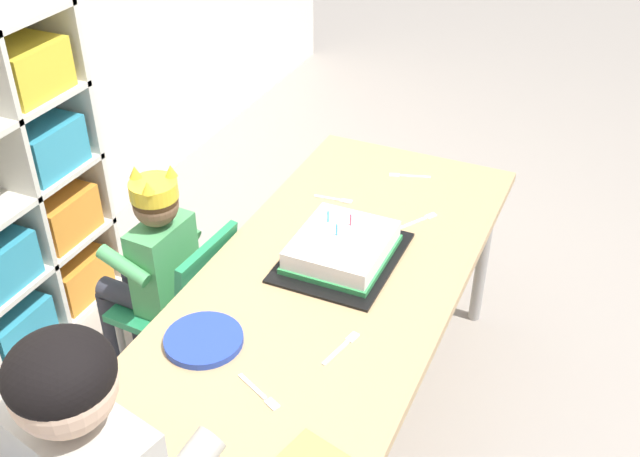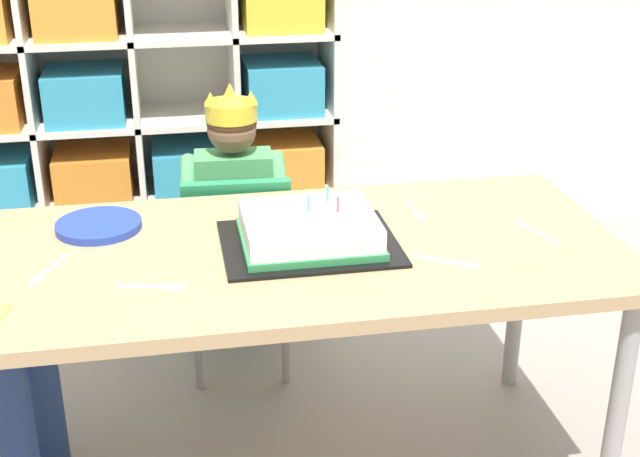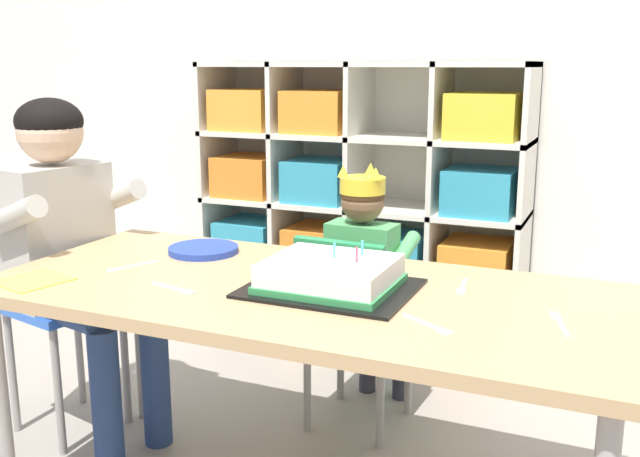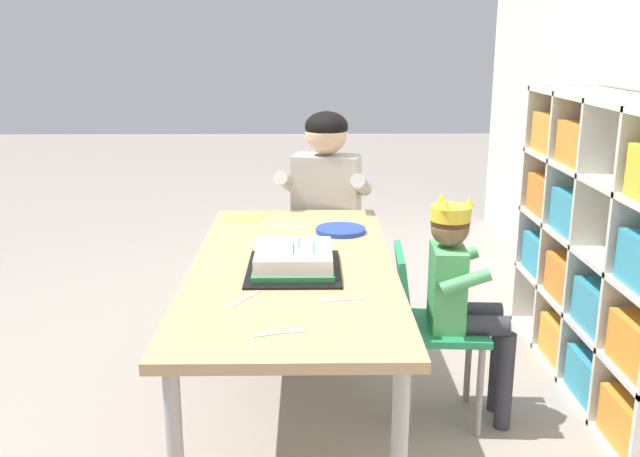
{
  "view_description": "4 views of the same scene",
  "coord_description": "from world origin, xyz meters",
  "px_view_note": "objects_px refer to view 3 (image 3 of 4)",
  "views": [
    {
      "loc": [
        -1.54,
        -0.65,
        1.89
      ],
      "look_at": [
        0.1,
        0.09,
        0.68
      ],
      "focal_mm": 42.6,
      "sensor_mm": 36.0,
      "label": 1
    },
    {
      "loc": [
        -0.22,
        -1.73,
        1.42
      ],
      "look_at": [
        0.09,
        -0.0,
        0.66
      ],
      "focal_mm": 49.28,
      "sensor_mm": 36.0,
      "label": 2
    },
    {
      "loc": [
        0.7,
        -1.49,
        1.13
      ],
      "look_at": [
        0.04,
        0.01,
        0.76
      ],
      "focal_mm": 40.59,
      "sensor_mm": 36.0,
      "label": 3
    },
    {
      "loc": [
        2.27,
        0.06,
        1.35
      ],
      "look_at": [
        -0.03,
        0.09,
        0.73
      ],
      "focal_mm": 39.43,
      "sensor_mm": 36.0,
      "label": 4
    }
  ],
  "objects_px": {
    "fork_at_table_front_edge": "(176,289)",
    "fork_scattered_mid_table": "(463,287)",
    "birthday_cake_on_tray": "(331,277)",
    "fork_beside_plate_stack": "(129,267)",
    "fork_near_cake_tray": "(430,325)",
    "classroom_chair_adult_side": "(53,294)",
    "adult_helper_seated": "(70,234)",
    "fork_by_napkin": "(559,322)",
    "child_with_crown": "(367,263)",
    "classroom_chair_blue": "(353,315)",
    "activity_table": "(302,307)",
    "paper_plate_stack": "(203,250)"
  },
  "relations": [
    {
      "from": "fork_at_table_front_edge",
      "to": "fork_scattered_mid_table",
      "type": "xyz_separation_m",
      "value": [
        0.62,
        0.28,
        0.0
      ]
    },
    {
      "from": "birthday_cake_on_tray",
      "to": "fork_at_table_front_edge",
      "type": "distance_m",
      "value": 0.37
    },
    {
      "from": "fork_beside_plate_stack",
      "to": "fork_near_cake_tray",
      "type": "distance_m",
      "value": 0.84
    },
    {
      "from": "classroom_chair_adult_side",
      "to": "fork_beside_plate_stack",
      "type": "height_order",
      "value": "classroom_chair_adult_side"
    },
    {
      "from": "adult_helper_seated",
      "to": "fork_by_napkin",
      "type": "distance_m",
      "value": 1.41
    },
    {
      "from": "child_with_crown",
      "to": "adult_helper_seated",
      "type": "xyz_separation_m",
      "value": [
        -0.77,
        -0.46,
        0.12
      ]
    },
    {
      "from": "adult_helper_seated",
      "to": "fork_scattered_mid_table",
      "type": "height_order",
      "value": "adult_helper_seated"
    },
    {
      "from": "classroom_chair_blue",
      "to": "fork_scattered_mid_table",
      "type": "xyz_separation_m",
      "value": [
        0.4,
        -0.33,
        0.24
      ]
    },
    {
      "from": "activity_table",
      "to": "fork_by_napkin",
      "type": "height_order",
      "value": "fork_by_napkin"
    },
    {
      "from": "birthday_cake_on_tray",
      "to": "fork_beside_plate_stack",
      "type": "xyz_separation_m",
      "value": [
        -0.56,
        -0.04,
        -0.03
      ]
    },
    {
      "from": "classroom_chair_blue",
      "to": "child_with_crown",
      "type": "distance_m",
      "value": 0.18
    },
    {
      "from": "fork_near_cake_tray",
      "to": "fork_scattered_mid_table",
      "type": "bearing_deg",
      "value": -58.78
    },
    {
      "from": "activity_table",
      "to": "fork_by_napkin",
      "type": "relative_size",
      "value": 11.24
    },
    {
      "from": "child_with_crown",
      "to": "adult_helper_seated",
      "type": "height_order",
      "value": "adult_helper_seated"
    },
    {
      "from": "activity_table",
      "to": "fork_beside_plate_stack",
      "type": "height_order",
      "value": "fork_beside_plate_stack"
    },
    {
      "from": "paper_plate_stack",
      "to": "fork_at_table_front_edge",
      "type": "bearing_deg",
      "value": -68.51
    },
    {
      "from": "child_with_crown",
      "to": "classroom_chair_adult_side",
      "type": "xyz_separation_m",
      "value": [
        -0.88,
        -0.44,
        -0.09
      ]
    },
    {
      "from": "fork_scattered_mid_table",
      "to": "adult_helper_seated",
      "type": "bearing_deg",
      "value": 84.99
    },
    {
      "from": "activity_table",
      "to": "paper_plate_stack",
      "type": "height_order",
      "value": "paper_plate_stack"
    },
    {
      "from": "classroom_chair_blue",
      "to": "paper_plate_stack",
      "type": "distance_m",
      "value": 0.51
    },
    {
      "from": "fork_near_cake_tray",
      "to": "paper_plate_stack",
      "type": "bearing_deg",
      "value": 8.72
    },
    {
      "from": "fork_at_table_front_edge",
      "to": "fork_near_cake_tray",
      "type": "height_order",
      "value": "same"
    },
    {
      "from": "child_with_crown",
      "to": "fork_by_napkin",
      "type": "height_order",
      "value": "child_with_crown"
    },
    {
      "from": "activity_table",
      "to": "birthday_cake_on_tray",
      "type": "height_order",
      "value": "birthday_cake_on_tray"
    },
    {
      "from": "activity_table",
      "to": "fork_beside_plate_stack",
      "type": "distance_m",
      "value": 0.49
    },
    {
      "from": "child_with_crown",
      "to": "fork_at_table_front_edge",
      "type": "distance_m",
      "value": 0.76
    },
    {
      "from": "fork_near_cake_tray",
      "to": "fork_at_table_front_edge",
      "type": "bearing_deg",
      "value": 32.0
    },
    {
      "from": "activity_table",
      "to": "birthday_cake_on_tray",
      "type": "bearing_deg",
      "value": 4.51
    },
    {
      "from": "fork_at_table_front_edge",
      "to": "fork_near_cake_tray",
      "type": "xyz_separation_m",
      "value": [
        0.61,
        -0.0,
        0.0
      ]
    },
    {
      "from": "classroom_chair_adult_side",
      "to": "paper_plate_stack",
      "type": "relative_size",
      "value": 3.66
    },
    {
      "from": "fork_beside_plate_stack",
      "to": "classroom_chair_adult_side",
      "type": "bearing_deg",
      "value": 93.38
    },
    {
      "from": "birthday_cake_on_tray",
      "to": "fork_by_napkin",
      "type": "bearing_deg",
      "value": -2.19
    },
    {
      "from": "birthday_cake_on_tray",
      "to": "fork_scattered_mid_table",
      "type": "bearing_deg",
      "value": 26.23
    },
    {
      "from": "birthday_cake_on_tray",
      "to": "fork_beside_plate_stack",
      "type": "relative_size",
      "value": 2.97
    },
    {
      "from": "child_with_crown",
      "to": "fork_scattered_mid_table",
      "type": "height_order",
      "value": "child_with_crown"
    },
    {
      "from": "fork_by_napkin",
      "to": "fork_near_cake_tray",
      "type": "bearing_deg",
      "value": -79.74
    },
    {
      "from": "activity_table",
      "to": "classroom_chair_blue",
      "type": "xyz_separation_m",
      "value": [
        -0.05,
        0.48,
        -0.18
      ]
    },
    {
      "from": "activity_table",
      "to": "paper_plate_stack",
      "type": "xyz_separation_m",
      "value": [
        -0.39,
        0.18,
        0.06
      ]
    },
    {
      "from": "classroom_chair_adult_side",
      "to": "fork_at_table_front_edge",
      "type": "distance_m",
      "value": 0.74
    },
    {
      "from": "adult_helper_seated",
      "to": "fork_at_table_front_edge",
      "type": "xyz_separation_m",
      "value": [
        0.55,
        -0.26,
        -0.03
      ]
    },
    {
      "from": "paper_plate_stack",
      "to": "fork_by_napkin",
      "type": "xyz_separation_m",
      "value": [
        0.98,
        -0.19,
        -0.01
      ]
    },
    {
      "from": "birthday_cake_on_tray",
      "to": "fork_at_table_front_edge",
      "type": "height_order",
      "value": "birthday_cake_on_tray"
    },
    {
      "from": "activity_table",
      "to": "classroom_chair_blue",
      "type": "height_order",
      "value": "classroom_chair_blue"
    },
    {
      "from": "paper_plate_stack",
      "to": "fork_scattered_mid_table",
      "type": "height_order",
      "value": "paper_plate_stack"
    },
    {
      "from": "child_with_crown",
      "to": "fork_beside_plate_stack",
      "type": "xyz_separation_m",
      "value": [
        -0.44,
        -0.61,
        0.1
      ]
    },
    {
      "from": "classroom_chair_blue",
      "to": "classroom_chair_adult_side",
      "type": "xyz_separation_m",
      "value": [
        -0.87,
        -0.33,
        0.05
      ]
    },
    {
      "from": "fork_at_table_front_edge",
      "to": "fork_beside_plate_stack",
      "type": "distance_m",
      "value": 0.25
    },
    {
      "from": "activity_table",
      "to": "adult_helper_seated",
      "type": "relative_size",
      "value": 1.47
    },
    {
      "from": "paper_plate_stack",
      "to": "fork_scattered_mid_table",
      "type": "bearing_deg",
      "value": -2.74
    },
    {
      "from": "classroom_chair_blue",
      "to": "child_with_crown",
      "type": "xyz_separation_m",
      "value": [
        0.01,
        0.11,
        0.14
      ]
    }
  ]
}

